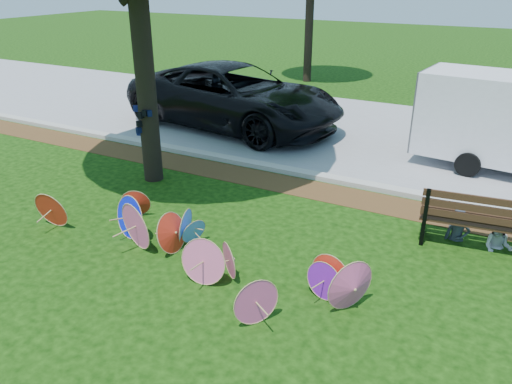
# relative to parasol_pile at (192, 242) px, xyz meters

# --- Properties ---
(ground) EXTENTS (90.00, 90.00, 0.00)m
(ground) POSITION_rel_parasol_pile_xyz_m (0.02, -0.70, -0.37)
(ground) COLOR black
(ground) RESTS_ON ground
(mulch_strip) EXTENTS (90.00, 1.00, 0.01)m
(mulch_strip) POSITION_rel_parasol_pile_xyz_m (0.02, 3.80, -0.37)
(mulch_strip) COLOR #472D16
(mulch_strip) RESTS_ON ground
(curb) EXTENTS (90.00, 0.30, 0.12)m
(curb) POSITION_rel_parasol_pile_xyz_m (0.02, 4.50, -0.31)
(curb) COLOR #B7B5AD
(curb) RESTS_ON ground
(street) EXTENTS (90.00, 8.00, 0.01)m
(street) POSITION_rel_parasol_pile_xyz_m (0.02, 8.65, -0.37)
(street) COLOR gray
(street) RESTS_ON ground
(parasol_pile) EXTENTS (6.59, 2.32, 0.89)m
(parasol_pile) POSITION_rel_parasol_pile_xyz_m (0.00, 0.00, 0.00)
(parasol_pile) COLOR red
(parasol_pile) RESTS_ON ground
(black_van) EXTENTS (7.37, 4.15, 1.95)m
(black_van) POSITION_rel_parasol_pile_xyz_m (-3.47, 7.35, 0.60)
(black_van) COLOR black
(black_van) RESTS_ON ground
(cargo_trailer) EXTENTS (3.08, 2.14, 2.63)m
(cargo_trailer) POSITION_rel_parasol_pile_xyz_m (3.72, 7.25, 0.94)
(cargo_trailer) COLOR white
(cargo_trailer) RESTS_ON ground
(park_bench) EXTENTS (2.19, 1.04, 1.10)m
(park_bench) POSITION_rel_parasol_pile_xyz_m (4.22, 2.86, 0.17)
(park_bench) COLOR black
(park_bench) RESTS_ON ground
(person_left) EXTENTS (0.48, 0.35, 1.21)m
(person_left) POSITION_rel_parasol_pile_xyz_m (3.87, 2.91, 0.23)
(person_left) COLOR #333A46
(person_left) RESTS_ON ground
(person_right) EXTENTS (0.54, 0.45, 1.03)m
(person_right) POSITION_rel_parasol_pile_xyz_m (4.57, 2.91, 0.14)
(person_right) COLOR silver
(person_right) RESTS_ON ground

